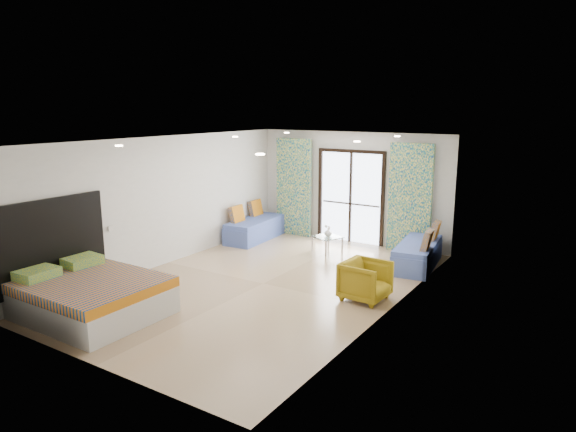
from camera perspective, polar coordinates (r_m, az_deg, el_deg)
The scene contains 24 objects.
floor at distance 9.82m, azimuth -2.77°, elevation -7.50°, with size 5.00×7.50×0.01m, color #9C7E5D, non-canonical shape.
ceiling at distance 9.28m, azimuth -2.94°, elevation 8.42°, with size 5.00×7.50×0.01m, color silver, non-canonical shape.
wall_back at distance 12.65m, azimuth 7.06°, elevation 3.16°, with size 5.00×0.01×2.70m, color silver, non-canonical shape.
wall_front at distance 6.86m, azimuth -21.41°, elevation -5.21°, with size 5.00×0.01×2.70m, color silver, non-canonical shape.
wall_left at distance 11.07m, azimuth -13.46°, elevation 1.65°, with size 0.01×7.50×2.70m, color silver, non-canonical shape.
wall_right at distance 8.29m, azimuth 11.37°, elevation -1.69°, with size 0.01×7.50×2.70m, color silver, non-canonical shape.
balcony_door at distance 12.64m, azimuth 6.99°, elevation 2.73°, with size 1.76×0.08×2.28m.
balcony_rail at distance 12.70m, azimuth 6.97°, elevation 1.37°, with size 1.52×0.03×0.04m, color #595451.
curtain_left at distance 13.25m, azimuth 0.65°, elevation 3.21°, with size 1.00×0.10×2.50m, color silver.
curtain_right at distance 11.92m, azimuth 13.39°, elevation 1.89°, with size 1.00×0.10×2.50m, color silver.
downlight_a at distance 8.77m, azimuth -18.27°, elevation 7.43°, with size 0.12×0.12×0.02m, color #FFE0B2.
downlight_b at distance 6.84m, azimuth -3.12°, elevation 6.87°, with size 0.12×0.12×0.02m, color #FFE0B2.
downlight_c at distance 10.92m, azimuth -5.91°, elevation 8.76°, with size 0.12×0.12×0.02m, color #FFE0B2.
downlight_d at distance 9.44m, azimuth 7.68°, elevation 8.21°, with size 0.12×0.12×0.02m, color #FFE0B2.
downlight_e at distance 12.54m, azimuth -0.15°, elevation 9.24°, with size 0.12×0.12×0.02m, color #FFE0B2.
downlight_f at distance 11.28m, azimuth 12.04°, elevation 8.66°, with size 0.12×0.12×0.02m, color #FFE0B2.
headboard at distance 9.48m, azimuth -24.98°, elevation -2.74°, with size 0.06×2.10×1.50m, color black.
switch_plate at distance 10.18m, azimuth -19.11°, elevation -1.31°, with size 0.02×0.10×0.10m, color silver.
bed at distance 8.90m, azimuth -21.11°, elevation -8.29°, with size 2.17×1.77×0.75m.
daybed_left at distance 12.97m, azimuth -3.72°, elevation -1.34°, with size 0.87×1.92×0.92m.
daybed_right at distance 11.08m, azimuth 14.28°, elevation -4.05°, with size 0.94×1.92×0.91m.
coffee_table at distance 11.82m, azimuth 4.39°, elevation -2.46°, with size 0.73×0.73×0.65m.
vase at distance 11.81m, azimuth 4.48°, elevation -1.83°, with size 0.18×0.18×0.18m, color white.
armchair at distance 9.01m, azimuth 8.61°, elevation -6.90°, with size 0.74×0.69×0.76m, color #977B13.
Camera 1 is at (5.38, -7.53, 3.29)m, focal length 32.00 mm.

